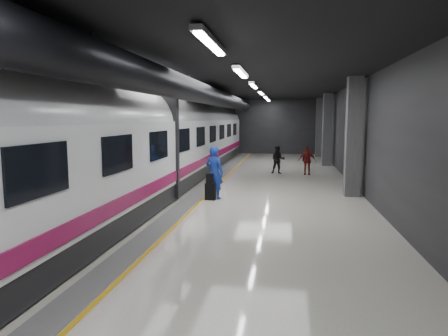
{
  "coord_description": "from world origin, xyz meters",
  "views": [
    {
      "loc": [
        2.05,
        -13.68,
        2.97
      ],
      "look_at": [
        0.16,
        -1.61,
        1.44
      ],
      "focal_mm": 32.0,
      "sensor_mm": 36.0,
      "label": 1
    }
  ],
  "objects": [
    {
      "name": "traveler_far_b",
      "position": [
        3.14,
        7.66,
        0.75
      ],
      "size": [
        0.89,
        0.4,
        1.5
      ],
      "primitive_type": "imported",
      "rotation": [
        0.0,
        0.0,
        -0.04
      ],
      "color": "maroon",
      "rests_on": "ground"
    },
    {
      "name": "ground",
      "position": [
        0.0,
        0.0,
        0.0
      ],
      "size": [
        40.0,
        40.0,
        0.0
      ],
      "primitive_type": "plane",
      "color": "silver",
      "rests_on": "ground"
    },
    {
      "name": "suitcase_far",
      "position": [
        3.37,
        14.41,
        0.27
      ],
      "size": [
        0.38,
        0.26,
        0.54
      ],
      "primitive_type": "cube",
      "rotation": [
        0.0,
        0.0,
        -0.05
      ],
      "color": "black",
      "rests_on": "ground"
    },
    {
      "name": "traveler_main",
      "position": [
        -0.55,
        0.65,
        0.98
      ],
      "size": [
        0.83,
        0.69,
        1.96
      ],
      "primitive_type": "imported",
      "rotation": [
        0.0,
        0.0,
        2.78
      ],
      "color": "#1637A9",
      "rests_on": "ground"
    },
    {
      "name": "suitcase_main",
      "position": [
        -0.65,
        0.41,
        0.31
      ],
      "size": [
        0.4,
        0.29,
        0.61
      ],
      "primitive_type": "cube",
      "rotation": [
        0.0,
        0.0,
        -0.14
      ],
      "color": "black",
      "rests_on": "ground"
    },
    {
      "name": "platform_hall",
      "position": [
        -0.29,
        0.96,
        3.54
      ],
      "size": [
        10.02,
        40.02,
        4.51
      ],
      "color": "black",
      "rests_on": "ground"
    },
    {
      "name": "train",
      "position": [
        -3.25,
        -0.0,
        2.07
      ],
      "size": [
        3.05,
        38.0,
        4.05
      ],
      "color": "black",
      "rests_on": "ground"
    },
    {
      "name": "traveler_far_a",
      "position": [
        1.62,
        7.75,
        0.76
      ],
      "size": [
        0.77,
        0.62,
        1.52
      ],
      "primitive_type": "imported",
      "rotation": [
        0.0,
        0.0,
        0.06
      ],
      "color": "black",
      "rests_on": "ground"
    },
    {
      "name": "shoulder_bag",
      "position": [
        -0.68,
        0.39,
        0.79
      ],
      "size": [
        0.27,
        0.15,
        0.35
      ],
      "primitive_type": "cube",
      "rotation": [
        0.0,
        0.0,
        -0.02
      ],
      "color": "black",
      "rests_on": "suitcase_main"
    }
  ]
}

